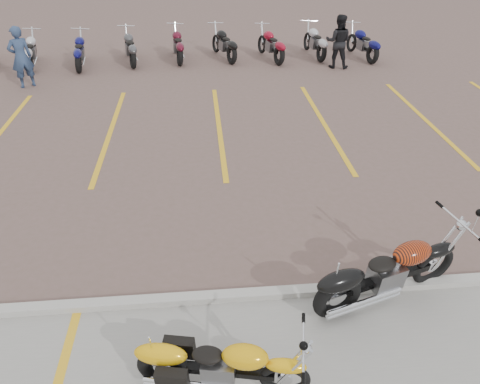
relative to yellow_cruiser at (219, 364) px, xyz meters
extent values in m
plane|color=brown|center=(0.39, 3.40, -0.41)|extent=(100.00, 100.00, 0.00)
cube|color=#ADAAA3|center=(0.39, 1.40, -0.35)|extent=(60.00, 0.18, 0.12)
torus|color=black|center=(0.74, -0.15, -0.12)|extent=(0.59, 0.21, 0.59)
torus|color=black|center=(-0.63, 0.13, -0.12)|extent=(0.64, 0.27, 0.62)
cube|color=black|center=(0.05, -0.01, -0.07)|extent=(1.17, 0.34, 0.09)
cube|color=slate|center=(0.01, 0.00, -0.01)|extent=(0.42, 0.34, 0.31)
ellipsoid|color=#EEAB0C|center=(0.30, -0.06, 0.26)|extent=(0.57, 0.39, 0.27)
ellipsoid|color=black|center=(-0.11, 0.02, 0.22)|extent=(0.39, 0.30, 0.11)
torus|color=black|center=(3.19, 1.48, -0.07)|extent=(0.69, 0.32, 0.69)
torus|color=black|center=(1.63, 0.99, -0.07)|extent=(0.75, 0.39, 0.73)
cube|color=black|center=(2.41, 1.24, -0.01)|extent=(1.35, 0.53, 0.11)
cube|color=slate|center=(2.36, 1.22, 0.05)|extent=(0.52, 0.43, 0.36)
ellipsoid|color=black|center=(2.69, 1.33, 0.37)|extent=(0.68, 0.51, 0.32)
ellipsoid|color=black|center=(2.23, 1.18, 0.33)|extent=(0.47, 0.39, 0.13)
imported|color=navy|center=(-5.31, 10.99, 0.50)|extent=(0.79, 0.72, 1.81)
imported|color=black|center=(4.64, 12.03, 0.46)|extent=(1.01, 0.89, 1.74)
camera|label=1|loc=(-0.08, -3.47, 4.47)|focal=35.00mm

